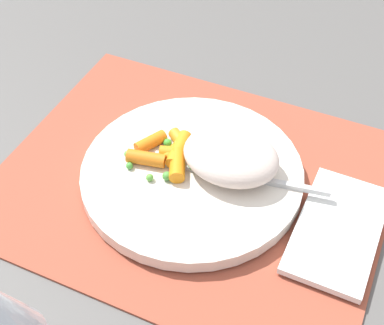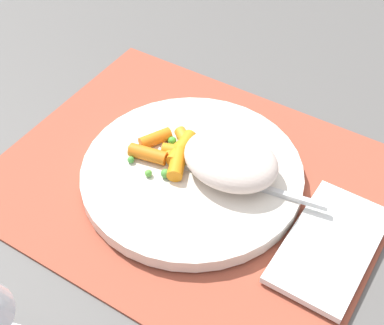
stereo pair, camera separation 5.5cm
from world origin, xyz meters
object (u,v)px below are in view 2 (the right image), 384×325
at_px(carrot_portion, 174,150).
at_px(napkin, 330,245).
at_px(plate, 192,174).
at_px(fork, 219,175).
at_px(rice_mound, 231,160).

relative_size(carrot_portion, napkin, 0.54).
bearing_deg(plate, fork, -170.41).
distance_m(plate, fork, 0.03).
bearing_deg(rice_mound, napkin, 169.95).
distance_m(carrot_portion, napkin, 0.19).
bearing_deg(napkin, rice_mound, -10.05).
distance_m(fork, napkin, 0.13).
height_order(rice_mound, fork, rice_mound).
height_order(rice_mound, napkin, rice_mound).
bearing_deg(napkin, fork, -4.79).
bearing_deg(carrot_portion, plate, 166.10).
relative_size(plate, rice_mound, 2.33).
xyz_separation_m(plate, fork, (-0.03, -0.01, 0.01)).
distance_m(carrot_portion, fork, 0.06).
xyz_separation_m(rice_mound, carrot_portion, (0.07, 0.01, -0.01)).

